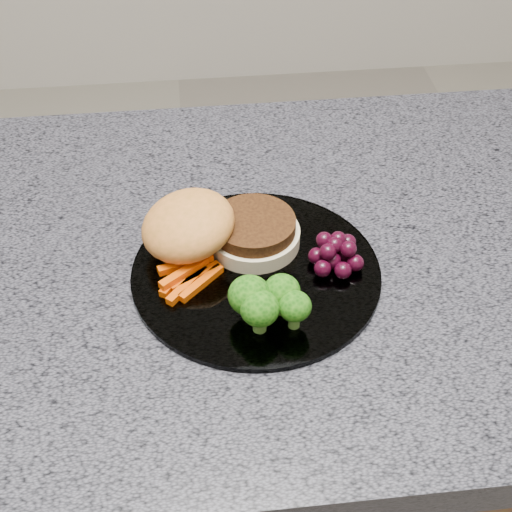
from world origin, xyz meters
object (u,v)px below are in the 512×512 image
at_px(plate, 256,272).
at_px(grape_bunch, 336,253).
at_px(island_cabinet, 198,480).
at_px(burger, 212,231).

bearing_deg(plate, grape_bunch, 1.30).
bearing_deg(island_cabinet, grape_bunch, -12.08).
distance_m(burger, grape_bunch, 0.13).
xyz_separation_m(island_cabinet, burger, (0.04, 0.00, 0.50)).
bearing_deg(island_cabinet, burger, 2.71).
bearing_deg(grape_bunch, burger, 163.18).
height_order(island_cabinet, grape_bunch, grape_bunch).
bearing_deg(plate, island_cabinet, 155.91).
distance_m(island_cabinet, burger, 0.50).
relative_size(plate, burger, 1.42).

